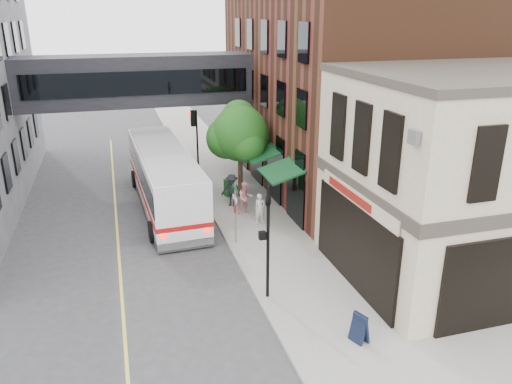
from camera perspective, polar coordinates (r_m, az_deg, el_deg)
ground at (r=18.03m, az=2.04°, el=-15.61°), size 120.00×120.00×0.00m
sidewalk_main at (r=30.52m, az=-2.60°, el=0.00°), size 4.00×60.00×0.15m
corner_building at (r=21.89m, az=23.35°, el=1.63°), size 10.19×8.12×8.45m
brick_building at (r=32.59m, az=10.90°, el=13.46°), size 13.76×18.00×14.00m
skyway_bridge at (r=32.19m, az=-13.43°, el=12.33°), size 14.00×3.18×3.00m
traffic_signal_near at (r=18.29m, az=1.29°, el=-4.25°), size 0.44×0.22×4.60m
traffic_signal_far at (r=32.10m, az=-7.02°, el=6.95°), size 0.53×0.28×4.50m
street_sign_pole at (r=23.14m, az=-2.39°, el=-1.74°), size 0.08×0.75×3.00m
street_tree at (r=28.74m, az=-1.97°, el=6.73°), size 3.80×3.20×5.60m
lane_marking at (r=26.09m, az=-15.57°, el=-4.50°), size 0.12×40.00×0.01m
bus at (r=28.32m, az=-10.47°, el=1.83°), size 3.33×12.25×3.27m
pedestrian_a at (r=25.72m, az=0.45°, el=-1.86°), size 0.60×0.42×1.54m
pedestrian_b at (r=26.78m, az=-1.21°, el=-0.68°), size 0.94×0.77×1.79m
pedestrian_c at (r=27.86m, az=-2.78°, el=0.20°), size 1.38×1.15×1.85m
newspaper_box at (r=29.52m, az=-3.07°, el=0.51°), size 0.61×0.56×1.03m
sandwich_board at (r=17.37m, az=11.77°, el=-14.96°), size 0.55×0.67×1.02m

